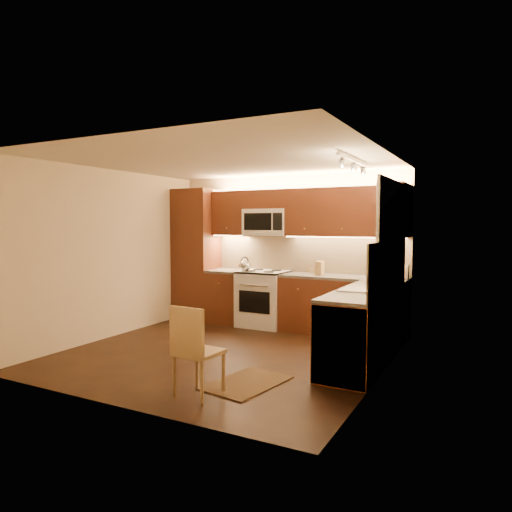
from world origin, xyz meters
The scene contains 37 objects.
floor centered at (0.00, 0.00, 0.00)m, with size 4.00×4.00×0.01m, color black.
ceiling centered at (0.00, 0.00, 2.50)m, with size 4.00×4.00×0.01m, color beige.
wall_back centered at (0.00, 2.00, 1.25)m, with size 4.00×0.01×2.50m, color beige.
wall_front centered at (0.00, -2.00, 1.25)m, with size 4.00×0.01×2.50m, color beige.
wall_left centered at (-2.00, 0.00, 1.25)m, with size 0.01×4.00×2.50m, color beige.
wall_right centered at (2.00, 0.00, 1.25)m, with size 0.01×4.00×2.50m, color beige.
pantry centered at (-1.65, 1.70, 1.15)m, with size 0.70×0.60×2.30m, color #43220E.
base_cab_back_left centered at (-0.99, 1.70, 0.43)m, with size 0.62×0.60×0.86m, color #43220E.
counter_back_left centered at (-0.99, 1.70, 0.88)m, with size 0.62×0.60×0.04m, color #3B3835.
base_cab_back_right centered at (1.04, 1.70, 0.43)m, with size 1.92×0.60×0.86m, color #43220E.
counter_back_right centered at (1.04, 1.70, 0.88)m, with size 1.92×0.60×0.04m, color #3B3835.
base_cab_right centered at (1.70, 0.40, 0.43)m, with size 0.60×2.00×0.86m, color #43220E.
counter_right centered at (1.70, 0.40, 0.88)m, with size 0.60×2.00×0.04m, color #3B3835.
dishwasher centered at (1.70, -0.30, 0.43)m, with size 0.58×0.60×0.84m, color silver.
backsplash_back centered at (0.35, 1.99, 1.20)m, with size 3.30×0.02×0.60m, color tan.
backsplash_right centered at (1.99, 0.40, 1.20)m, with size 0.02×2.00×0.60m, color tan.
upper_cab_back_left centered at (-0.99, 1.82, 1.88)m, with size 0.62×0.35×0.75m, color #43220E.
upper_cab_back_right centered at (1.04, 1.82, 1.88)m, with size 1.92×0.35×0.75m, color #43220E.
upper_cab_bridge centered at (-0.30, 1.82, 2.09)m, with size 0.76×0.35×0.31m, color #43220E.
upper_cab_right_corner centered at (1.82, 1.40, 1.88)m, with size 0.35×0.50×0.75m, color #43220E.
stove centered at (-0.30, 1.68, 0.46)m, with size 0.76×0.65×0.92m, color silver, non-canonical shape.
microwave centered at (-0.30, 1.81, 1.72)m, with size 0.76×0.38×0.44m, color silver, non-canonical shape.
window_frame centered at (1.99, 0.55, 1.60)m, with size 0.03×1.44×1.24m, color silver.
window_blinds centered at (1.97, 0.55, 1.60)m, with size 0.02×1.36×1.16m, color silver.
sink centered at (1.70, 0.55, 0.98)m, with size 0.52×0.86×0.15m, color silver, non-canonical shape.
faucet centered at (1.88, 0.55, 1.05)m, with size 0.20×0.04×0.30m, color silver, non-canonical shape.
track_light_bar centered at (1.55, 0.40, 2.46)m, with size 0.04×1.20×0.03m, color silver.
kettle centered at (-0.56, 1.50, 1.04)m, with size 0.21×0.21×0.24m, color silver, non-canonical shape.
toaster_oven centered at (1.81, 1.75, 1.01)m, with size 0.36×0.27×0.22m, color silver.
knife_block centered at (0.66, 1.71, 1.01)m, with size 0.10×0.16×0.21m, color #AC884D.
spice_jar_a centered at (0.47, 1.83, 0.95)m, with size 0.04×0.04×0.09m, color silver.
spice_jar_b centered at (0.40, 1.94, 0.95)m, with size 0.05×0.05×0.10m, color olive.
spice_jar_c centered at (0.61, 1.91, 0.95)m, with size 0.04×0.04×0.09m, color silver.
spice_jar_d centered at (0.53, 1.87, 0.95)m, with size 0.04×0.04×0.10m, color olive.
soap_bottle centered at (1.91, 0.93, 0.99)m, with size 0.08×0.08×0.17m, color silver.
rug centered at (0.79, -0.90, 0.01)m, with size 0.61×0.92×0.01m, color black.
dining_chair centered at (0.54, -1.40, 0.45)m, with size 0.40×0.40×0.91m, color #AC884D, non-canonical shape.
Camera 1 is at (3.13, -5.14, 1.70)m, focal length 32.69 mm.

